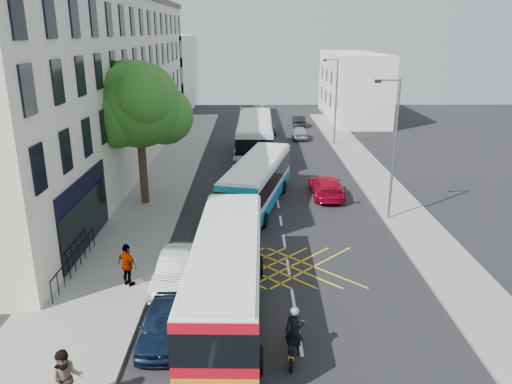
{
  "coord_description": "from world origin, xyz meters",
  "views": [
    {
      "loc": [
        -1.73,
        -15.21,
        10.58
      ],
      "look_at": [
        -1.46,
        10.66,
        2.2
      ],
      "focal_mm": 35.0,
      "sensor_mm": 36.0,
      "label": 1
    }
  ],
  "objects_px": {
    "street_tree": "(138,106)",
    "pedestrian_far": "(127,265)",
    "bus_near": "(227,274)",
    "red_hatchback": "(327,186)",
    "bus_mid": "(257,182)",
    "distant_car_dark": "(299,121)",
    "parked_car_silver": "(178,269)",
    "lamp_near": "(393,143)",
    "distant_car_silver": "(299,132)",
    "pedestrian_near": "(67,380)",
    "bus_far": "(255,137)",
    "parked_car_blue": "(163,324)",
    "motorbike": "(294,334)",
    "distant_car_grey": "(266,127)",
    "lamp_far": "(335,97)"
  },
  "relations": [
    {
      "from": "street_tree",
      "to": "red_hatchback",
      "type": "relative_size",
      "value": 1.78
    },
    {
      "from": "bus_far",
      "to": "parked_car_blue",
      "type": "bearing_deg",
      "value": -96.4
    },
    {
      "from": "lamp_far",
      "to": "distant_car_silver",
      "type": "distance_m",
      "value": 5.95
    },
    {
      "from": "lamp_near",
      "to": "distant_car_silver",
      "type": "xyz_separation_m",
      "value": [
        -2.94,
        23.32,
        -3.96
      ]
    },
    {
      "from": "bus_near",
      "to": "distant_car_dark",
      "type": "height_order",
      "value": "bus_near"
    },
    {
      "from": "street_tree",
      "to": "pedestrian_far",
      "type": "bearing_deg",
      "value": -82.14
    },
    {
      "from": "bus_near",
      "to": "parked_car_silver",
      "type": "height_order",
      "value": "bus_near"
    },
    {
      "from": "bus_mid",
      "to": "pedestrian_far",
      "type": "distance_m",
      "value": 12.08
    },
    {
      "from": "bus_mid",
      "to": "distant_car_grey",
      "type": "bearing_deg",
      "value": 100.26
    },
    {
      "from": "lamp_near",
      "to": "distant_car_silver",
      "type": "bearing_deg",
      "value": 97.19
    },
    {
      "from": "parked_car_silver",
      "to": "distant_car_silver",
      "type": "bearing_deg",
      "value": 80.13
    },
    {
      "from": "bus_mid",
      "to": "distant_car_dark",
      "type": "bearing_deg",
      "value": 92.75
    },
    {
      "from": "lamp_far",
      "to": "bus_far",
      "type": "height_order",
      "value": "lamp_far"
    },
    {
      "from": "lamp_far",
      "to": "distant_car_silver",
      "type": "height_order",
      "value": "lamp_far"
    },
    {
      "from": "parked_car_blue",
      "to": "distant_car_silver",
      "type": "xyz_separation_m",
      "value": [
        8.15,
        35.08,
        0.01
      ]
    },
    {
      "from": "street_tree",
      "to": "lamp_far",
      "type": "bearing_deg",
      "value": 49.19
    },
    {
      "from": "bus_far",
      "to": "distant_car_grey",
      "type": "bearing_deg",
      "value": 84.37
    },
    {
      "from": "street_tree",
      "to": "bus_far",
      "type": "relative_size",
      "value": 0.71
    },
    {
      "from": "street_tree",
      "to": "parked_car_blue",
      "type": "relative_size",
      "value": 2.33
    },
    {
      "from": "motorbike",
      "to": "parked_car_silver",
      "type": "xyz_separation_m",
      "value": [
        -4.6,
        5.15,
        -0.17
      ]
    },
    {
      "from": "lamp_near",
      "to": "distant_car_silver",
      "type": "relative_size",
      "value": 2.08
    },
    {
      "from": "lamp_near",
      "to": "distant_car_dark",
      "type": "distance_m",
      "value": 30.81
    },
    {
      "from": "bus_near",
      "to": "parked_car_silver",
      "type": "bearing_deg",
      "value": 136.41
    },
    {
      "from": "lamp_far",
      "to": "distant_car_dark",
      "type": "height_order",
      "value": "lamp_far"
    },
    {
      "from": "pedestrian_near",
      "to": "red_hatchback",
      "type": "bearing_deg",
      "value": 42.05
    },
    {
      "from": "parked_car_blue",
      "to": "bus_mid",
      "type": "bearing_deg",
      "value": 76.37
    },
    {
      "from": "bus_mid",
      "to": "parked_car_silver",
      "type": "relative_size",
      "value": 2.43
    },
    {
      "from": "parked_car_silver",
      "to": "motorbike",
      "type": "bearing_deg",
      "value": -43.32
    },
    {
      "from": "pedestrian_near",
      "to": "pedestrian_far",
      "type": "relative_size",
      "value": 1.01
    },
    {
      "from": "red_hatchback",
      "to": "pedestrian_near",
      "type": "bearing_deg",
      "value": 62.82
    },
    {
      "from": "distant_car_silver",
      "to": "lamp_near",
      "type": "bearing_deg",
      "value": 96.69
    },
    {
      "from": "distant_car_grey",
      "to": "distant_car_dark",
      "type": "height_order",
      "value": "distant_car_grey"
    },
    {
      "from": "bus_far",
      "to": "parked_car_blue",
      "type": "relative_size",
      "value": 3.28
    },
    {
      "from": "bus_far",
      "to": "pedestrian_far",
      "type": "height_order",
      "value": "bus_far"
    },
    {
      "from": "street_tree",
      "to": "distant_car_dark",
      "type": "xyz_separation_m",
      "value": [
        12.35,
        27.49,
        -5.69
      ]
    },
    {
      "from": "street_tree",
      "to": "motorbike",
      "type": "bearing_deg",
      "value": -62.44
    },
    {
      "from": "lamp_near",
      "to": "bus_mid",
      "type": "relative_size",
      "value": 0.74
    },
    {
      "from": "bus_mid",
      "to": "distant_car_dark",
      "type": "height_order",
      "value": "bus_mid"
    },
    {
      "from": "pedestrian_far",
      "to": "parked_car_blue",
      "type": "bearing_deg",
      "value": 154.81
    },
    {
      "from": "lamp_far",
      "to": "pedestrian_near",
      "type": "bearing_deg",
      "value": -110.49
    },
    {
      "from": "street_tree",
      "to": "parked_car_blue",
      "type": "bearing_deg",
      "value": -76.23
    },
    {
      "from": "bus_near",
      "to": "red_hatchback",
      "type": "distance_m",
      "value": 15.63
    },
    {
      "from": "parked_car_blue",
      "to": "parked_car_silver",
      "type": "xyz_separation_m",
      "value": [
        0.0,
        4.13,
        0.09
      ]
    },
    {
      "from": "parked_car_silver",
      "to": "distant_car_grey",
      "type": "relative_size",
      "value": 0.98
    },
    {
      "from": "distant_car_silver",
      "to": "bus_far",
      "type": "bearing_deg",
      "value": 59.78
    },
    {
      "from": "bus_far",
      "to": "pedestrian_far",
      "type": "distance_m",
      "value": 23.88
    },
    {
      "from": "distant_car_silver",
      "to": "motorbike",
      "type": "bearing_deg",
      "value": 83.88
    },
    {
      "from": "distant_car_silver",
      "to": "bus_near",
      "type": "bearing_deg",
      "value": 79.39
    },
    {
      "from": "lamp_near",
      "to": "motorbike",
      "type": "relative_size",
      "value": 3.74
    },
    {
      "from": "lamp_near",
      "to": "red_hatchback",
      "type": "relative_size",
      "value": 1.62
    }
  ]
}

